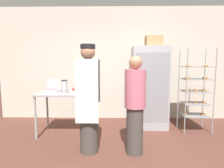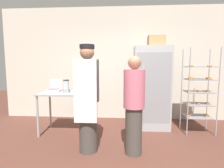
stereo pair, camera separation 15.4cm
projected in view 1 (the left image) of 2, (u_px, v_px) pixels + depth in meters
ground_plane at (119, 164)px, 2.58m from camera, size 14.00×14.00×0.00m
back_wall at (117, 64)px, 4.72m from camera, size 6.40×0.12×2.96m
refrigerator at (149, 87)px, 4.10m from camera, size 0.80×0.74×1.86m
baking_rack at (195, 91)px, 3.81m from camera, size 0.60×0.46×1.80m
prep_counter at (64, 97)px, 3.67m from camera, size 1.07×0.68×0.88m
donut_box at (52, 90)px, 3.70m from camera, size 0.27×0.23×0.27m
blender_pitcher at (65, 87)px, 3.63m from camera, size 0.15×0.15×0.27m
binder_stack at (81, 90)px, 3.67m from camera, size 0.34×0.27×0.10m
cardboard_storage_box at (154, 42)px, 4.05m from camera, size 0.38×0.34×0.26m
person_baker at (89, 98)px, 2.85m from camera, size 0.38×0.39×1.78m
person_customer at (135, 105)px, 2.81m from camera, size 0.34×0.34×1.59m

